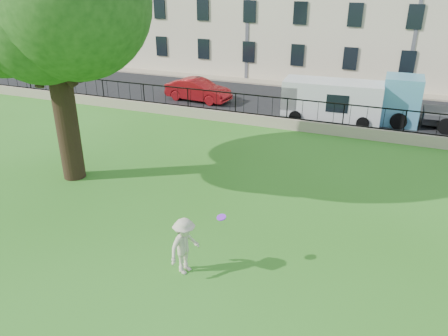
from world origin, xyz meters
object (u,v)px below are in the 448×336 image
at_px(frisbee, 221,217).
at_px(blue_truck, 444,104).
at_px(white_van, 331,101).
at_px(red_sedan, 198,90).
at_px(man, 185,246).

xyz_separation_m(frisbee, blue_truck, (6.61, 16.11, -0.30)).
bearing_deg(frisbee, blue_truck, 67.68).
xyz_separation_m(white_van, blue_truck, (5.91, 0.95, 0.19)).
height_order(red_sedan, white_van, white_van).
bearing_deg(man, frisbee, -36.91).
distance_m(red_sedan, white_van, 8.98).
distance_m(frisbee, white_van, 15.18).
bearing_deg(blue_truck, frisbee, -112.84).
xyz_separation_m(man, blue_truck, (7.47, 16.76, 0.47)).
xyz_separation_m(man, frisbee, (0.85, 0.66, 0.76)).
relative_size(man, red_sedan, 0.39).
bearing_deg(white_van, frisbee, -95.93).
height_order(frisbee, blue_truck, blue_truck).
height_order(man, blue_truck, blue_truck).
bearing_deg(man, white_van, 9.86).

